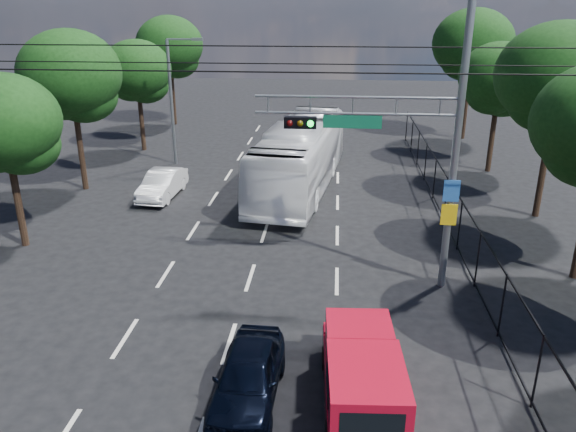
# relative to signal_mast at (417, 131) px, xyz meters

# --- Properties ---
(lane_markings) EXTENTS (6.12, 38.00, 0.01)m
(lane_markings) POSITION_rel_signal_mast_xyz_m (-5.28, 6.01, -5.24)
(lane_markings) COLOR beige
(lane_markings) RESTS_ON ground
(signal_mast) EXTENTS (6.43, 0.39, 9.50)m
(signal_mast) POSITION_rel_signal_mast_xyz_m (0.00, 0.00, 0.00)
(signal_mast) COLOR slate
(signal_mast) RESTS_ON ground
(streetlight_left) EXTENTS (2.09, 0.22, 7.08)m
(streetlight_left) POSITION_rel_signal_mast_xyz_m (-11.62, 14.01, -1.30)
(streetlight_left) COLOR slate
(streetlight_left) RESTS_ON ground
(utility_wires) EXTENTS (22.00, 5.04, 0.74)m
(utility_wires) POSITION_rel_signal_mast_xyz_m (-5.28, 0.84, 1.99)
(utility_wires) COLOR black
(utility_wires) RESTS_ON ground
(fence_right) EXTENTS (0.06, 34.03, 2.00)m
(fence_right) POSITION_rel_signal_mast_xyz_m (2.32, 4.18, -4.21)
(fence_right) COLOR black
(fence_right) RESTS_ON ground
(tree_right_c) EXTENTS (5.10, 5.10, 8.29)m
(tree_right_c) POSITION_rel_signal_mast_xyz_m (6.53, 7.03, 0.49)
(tree_right_c) COLOR black
(tree_right_c) RESTS_ON ground
(tree_right_d) EXTENTS (4.32, 4.32, 7.02)m
(tree_right_d) POSITION_rel_signal_mast_xyz_m (6.13, 14.03, -0.39)
(tree_right_d) COLOR black
(tree_right_d) RESTS_ON ground
(tree_right_e) EXTENTS (5.28, 5.28, 8.58)m
(tree_right_e) POSITION_rel_signal_mast_xyz_m (6.33, 22.03, 0.69)
(tree_right_e) COLOR black
(tree_right_e) RESTS_ON ground
(tree_left_b) EXTENTS (4.08, 4.08, 6.63)m
(tree_left_b) POSITION_rel_signal_mast_xyz_m (-14.47, 2.03, -0.66)
(tree_left_b) COLOR black
(tree_left_b) RESTS_ON ground
(tree_left_c) EXTENTS (4.80, 4.80, 7.80)m
(tree_left_c) POSITION_rel_signal_mast_xyz_m (-15.07, 9.03, 0.15)
(tree_left_c) COLOR black
(tree_left_c) RESTS_ON ground
(tree_left_d) EXTENTS (4.20, 4.20, 6.83)m
(tree_left_d) POSITION_rel_signal_mast_xyz_m (-14.67, 17.03, -0.52)
(tree_left_d) COLOR black
(tree_left_d) RESTS_ON ground
(tree_left_e) EXTENTS (4.92, 4.92, 7.99)m
(tree_left_e) POSITION_rel_signal_mast_xyz_m (-14.87, 25.03, 0.29)
(tree_left_e) COLOR black
(tree_left_e) RESTS_ON ground
(red_pickup) EXTENTS (1.91, 4.71, 1.72)m
(red_pickup) POSITION_rel_signal_mast_xyz_m (-1.71, -6.32, -4.32)
(red_pickup) COLOR black
(red_pickup) RESTS_ON ground
(navy_hatchback) EXTENTS (1.62, 3.78, 1.27)m
(navy_hatchback) POSITION_rel_signal_mast_xyz_m (-4.39, -6.23, -4.61)
(navy_hatchback) COLOR black
(navy_hatchback) RESTS_ON ground
(white_bus) EXTENTS (4.35, 12.37, 3.37)m
(white_bus) POSITION_rel_signal_mast_xyz_m (-4.20, 10.02, -3.56)
(white_bus) COLOR white
(white_bus) RESTS_ON ground
(white_van) EXTENTS (1.60, 4.00, 1.29)m
(white_van) POSITION_rel_signal_mast_xyz_m (-10.78, 8.12, -4.60)
(white_van) COLOR silver
(white_van) RESTS_ON ground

